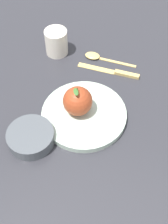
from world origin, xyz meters
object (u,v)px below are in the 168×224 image
object	(u,v)px
side_bowl	(31,136)
knife	(114,72)
apple	(78,101)
dinner_plate	(84,114)
cup	(56,41)
spoon	(98,57)

from	to	relation	value
side_bowl	knife	distance (m)	0.33
apple	side_bowl	world-z (taller)	apple
side_bowl	knife	world-z (taller)	side_bowl
dinner_plate	side_bowl	size ratio (longest dim) A/B	1.93
dinner_plate	knife	bearing A→B (deg)	170.83
cup	apple	bearing A→B (deg)	35.04
dinner_plate	side_bowl	bearing A→B (deg)	-40.40
cup	spoon	distance (m)	0.14
spoon	cup	bearing A→B (deg)	-83.41
cup	knife	size ratio (longest dim) A/B	0.42
apple	knife	xyz separation A→B (m)	(-0.19, 0.05, -0.05)
cup	knife	world-z (taller)	cup
side_bowl	cup	size ratio (longest dim) A/B	1.46
dinner_plate	apple	distance (m)	0.05
dinner_plate	side_bowl	distance (m)	0.16
cup	knife	bearing A→B (deg)	81.70
side_bowl	knife	xyz separation A→B (m)	(-0.31, 0.13, -0.02)
spoon	apple	bearing A→B (deg)	4.39
dinner_plate	spoon	bearing A→B (deg)	-171.30
knife	side_bowl	bearing A→B (deg)	-23.13
spoon	knife	bearing A→B (deg)	55.99
side_bowl	knife	size ratio (longest dim) A/B	0.62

